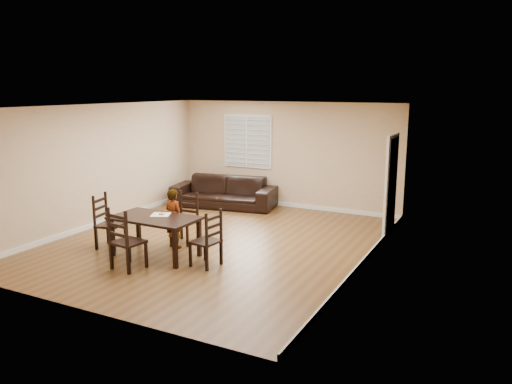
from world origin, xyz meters
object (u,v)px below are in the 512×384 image
at_px(child, 174,218).
at_px(sofa, 224,192).
at_px(chair_far, 122,243).
at_px(dining_table, 155,222).
at_px(donut, 162,213).
at_px(chair_left, 104,223).
at_px(chair_near, 187,219).
at_px(chair_right, 211,242).

xyz_separation_m(child, sofa, (-0.88, 3.35, -0.19)).
distance_m(chair_far, sofa, 4.86).
xyz_separation_m(dining_table, donut, (0.02, 0.18, 0.11)).
xyz_separation_m(dining_table, chair_far, (-0.02, -0.86, -0.16)).
xyz_separation_m(donut, sofa, (-0.89, 3.75, -0.38)).
bearing_deg(chair_left, chair_near, -61.06).
distance_m(chair_right, donut, 1.25).
relative_size(dining_table, donut, 14.54).
xyz_separation_m(chair_far, chair_right, (1.24, 0.83, -0.04)).
height_order(child, donut, child).
distance_m(donut, sofa, 3.87).
relative_size(chair_right, child, 0.87).
xyz_separation_m(chair_far, sofa, (-0.85, 4.78, -0.11)).
height_order(chair_right, donut, chair_right).
bearing_deg(chair_right, child, -109.37).
relative_size(chair_near, chair_far, 0.93).
height_order(dining_table, chair_near, chair_near).
bearing_deg(chair_near, sofa, 106.13).
bearing_deg(chair_far, donut, -85.11).
xyz_separation_m(chair_left, sofa, (0.35, 3.94, -0.09)).
relative_size(dining_table, chair_right, 1.58).
bearing_deg(chair_far, chair_near, -83.55).
bearing_deg(child, donut, 103.44).
distance_m(dining_table, chair_far, 0.87).
bearing_deg(chair_left, chair_far, -136.32).
distance_m(chair_far, chair_right, 1.49).
height_order(chair_near, sofa, chair_near).
height_order(dining_table, chair_right, chair_right).
bearing_deg(chair_left, donut, -92.30).
bearing_deg(donut, dining_table, -96.80).
bearing_deg(dining_table, chair_near, 90.13).
height_order(chair_far, child, child).
xyz_separation_m(chair_near, child, (-0.00, -0.44, 0.12)).
distance_m(chair_left, child, 1.36).
relative_size(chair_left, chair_right, 1.05).
distance_m(dining_table, chair_left, 1.23).
xyz_separation_m(chair_near, donut, (0.02, -0.84, 0.31)).
height_order(dining_table, donut, donut).
height_order(chair_right, sofa, chair_right).
distance_m(child, sofa, 3.47).
bearing_deg(dining_table, sofa, 102.97).
bearing_deg(chair_left, sofa, -16.25).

